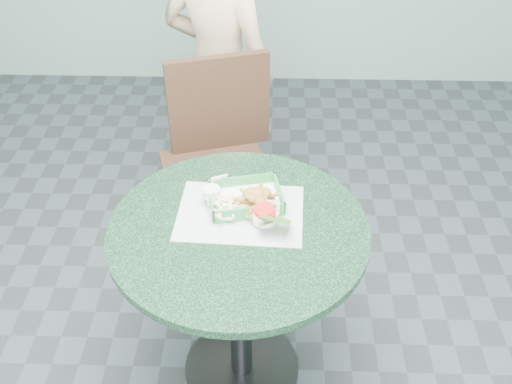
{
  "coord_description": "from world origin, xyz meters",
  "views": [
    {
      "loc": [
        0.1,
        -1.45,
        2.07
      ],
      "look_at": [
        0.05,
        0.1,
        0.84
      ],
      "focal_mm": 42.0,
      "sensor_mm": 36.0,
      "label": 1
    }
  ],
  "objects_px": {
    "cafe_table": "(239,268)",
    "sauce_ramekin": "(213,192)",
    "food_basket": "(245,205)",
    "dining_chair": "(218,149)",
    "crab_sandwich": "(254,205)",
    "diner_person": "(219,71)"
  },
  "relations": [
    {
      "from": "cafe_table",
      "to": "food_basket",
      "type": "bearing_deg",
      "value": 81.86
    },
    {
      "from": "diner_person",
      "to": "crab_sandwich",
      "type": "relative_size",
      "value": 11.61
    },
    {
      "from": "food_basket",
      "to": "crab_sandwich",
      "type": "xyz_separation_m",
      "value": [
        0.03,
        -0.04,
        0.03
      ]
    },
    {
      "from": "dining_chair",
      "to": "crab_sandwich",
      "type": "distance_m",
      "value": 0.79
    },
    {
      "from": "dining_chair",
      "to": "food_basket",
      "type": "bearing_deg",
      "value": -93.48
    },
    {
      "from": "cafe_table",
      "to": "sauce_ramekin",
      "type": "relative_size",
      "value": 14.26
    },
    {
      "from": "dining_chair",
      "to": "diner_person",
      "type": "bearing_deg",
      "value": 75.84
    },
    {
      "from": "dining_chair",
      "to": "crab_sandwich",
      "type": "bearing_deg",
      "value": -91.74
    },
    {
      "from": "diner_person",
      "to": "food_basket",
      "type": "bearing_deg",
      "value": 121.48
    },
    {
      "from": "cafe_table",
      "to": "food_basket",
      "type": "xyz_separation_m",
      "value": [
        0.02,
        0.12,
        0.19
      ]
    },
    {
      "from": "cafe_table",
      "to": "crab_sandwich",
      "type": "distance_m",
      "value": 0.24
    },
    {
      "from": "diner_person",
      "to": "sauce_ramekin",
      "type": "distance_m",
      "value": 0.98
    },
    {
      "from": "diner_person",
      "to": "crab_sandwich",
      "type": "xyz_separation_m",
      "value": [
        0.2,
        -1.05,
        0.05
      ]
    },
    {
      "from": "cafe_table",
      "to": "dining_chair",
      "type": "bearing_deg",
      "value": 99.78
    },
    {
      "from": "diner_person",
      "to": "sauce_ramekin",
      "type": "xyz_separation_m",
      "value": [
        0.06,
        -0.98,
        0.05
      ]
    },
    {
      "from": "dining_chair",
      "to": "sauce_ramekin",
      "type": "distance_m",
      "value": 0.71
    },
    {
      "from": "crab_sandwich",
      "to": "sauce_ramekin",
      "type": "bearing_deg",
      "value": 155.1
    },
    {
      "from": "food_basket",
      "to": "cafe_table",
      "type": "bearing_deg",
      "value": -98.14
    },
    {
      "from": "dining_chair",
      "to": "diner_person",
      "type": "height_order",
      "value": "diner_person"
    },
    {
      "from": "dining_chair",
      "to": "sauce_ramekin",
      "type": "height_order",
      "value": "dining_chair"
    },
    {
      "from": "sauce_ramekin",
      "to": "dining_chair",
      "type": "bearing_deg",
      "value": 93.82
    },
    {
      "from": "food_basket",
      "to": "crab_sandwich",
      "type": "relative_size",
      "value": 1.87
    }
  ]
}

